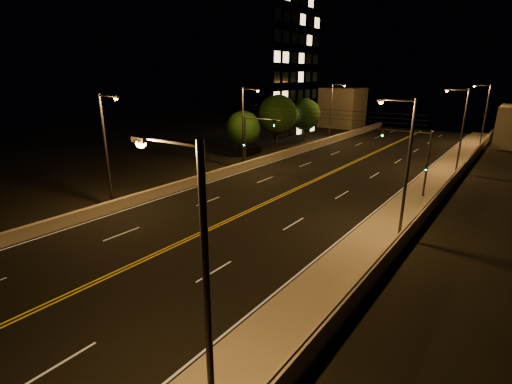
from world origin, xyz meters
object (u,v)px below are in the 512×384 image
Objects in this scene: tree_1 at (277,115)px; tree_2 at (305,114)px; streetlight_3 at (484,111)px; streetlight_0 at (200,290)px; streetlight_4 at (107,145)px; streetlight_5 at (245,123)px; traffic_signal_left at (251,136)px; tree_0 at (243,128)px; streetlight_6 at (332,108)px; streetlight_2 at (461,126)px; traffic_signal_right at (417,156)px; building_tower at (239,68)px; streetlight_1 at (404,161)px.

tree_1 reaches higher than tree_2.
streetlight_3 is 32.83m from tree_1.
streetlight_0 is 24.12m from streetlight_4.
streetlight_5 is 1.33× the size of tree_2.
traffic_signal_left is (1.11, 18.25, -1.54)m from streetlight_4.
streetlight_0 is 1.33× the size of tree_2.
streetlight_4 is at bearing -80.83° from tree_0.
tree_2 is at bearing 89.71° from tree_0.
streetlight_3 is at bearing 24.25° from streetlight_6.
streetlight_2 is at bearing 54.77° from streetlight_4.
streetlight_3 is at bearing 57.77° from streetlight_5.
tree_0 is at bearing -162.96° from streetlight_2.
streetlight_4 and streetlight_5 have the same top height.
streetlight_0 and streetlight_2 have the same top height.
tree_2 is (-3.58, 21.15, -0.96)m from streetlight_5.
streetlight_0 is 1.52× the size of traffic_signal_right.
building_tower reaches higher than streetlight_2.
streetlight_0 is 49.63m from tree_1.
streetlight_1 is at bearing 90.00° from streetlight_0.
streetlight_1 is 22.95m from streetlight_4.
streetlight_6 is 1.50× the size of tree_0.
streetlight_1 is 1.00× the size of streetlight_6.
streetlight_0 and streetlight_6 have the same top height.
tree_0 is 9.01m from tree_1.
streetlight_2 is 1.00× the size of streetlight_4.
streetlight_4 is 1.52× the size of traffic_signal_right.
tree_1 is at bearing -140.75° from streetlight_3.
streetlight_5 reaches higher than tree_2.
streetlight_2 is 1.50× the size of tree_0.
streetlight_4 is (-21.46, -8.13, 0.00)m from streetlight_1.
building_tower is (-37.63, 48.62, 6.62)m from streetlight_0.
streetlight_3 is 1.17× the size of tree_1.
streetlight_4 is at bearing -82.87° from tree_1.
building_tower reaches higher than tree_1.
streetlight_4 is 27.08m from traffic_signal_right.
building_tower is at bearing -162.45° from streetlight_6.
streetlight_5 is at bearing 154.53° from streetlight_1.
streetlight_2 is at bearing 30.82° from traffic_signal_left.
streetlight_6 reaches higher than tree_0.
streetlight_3 is at bearing 67.72° from streetlight_4.
traffic_signal_right is (19.95, -24.48, -1.54)m from streetlight_6.
streetlight_6 is at bearing 111.77° from streetlight_0.
tree_2 is at bearing 116.37° from streetlight_0.
streetlight_1 is at bearing 20.74° from streetlight_4.
streetlight_0 is at bearing -55.18° from traffic_signal_left.
traffic_signal_left is 6.52m from tree_0.
streetlight_3 is 40.97m from building_tower.
building_tower reaches higher than tree_0.
streetlight_5 is (0.00, 18.35, 0.00)m from streetlight_4.
tree_1 is (-3.95, 31.62, -0.36)m from streetlight_4.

